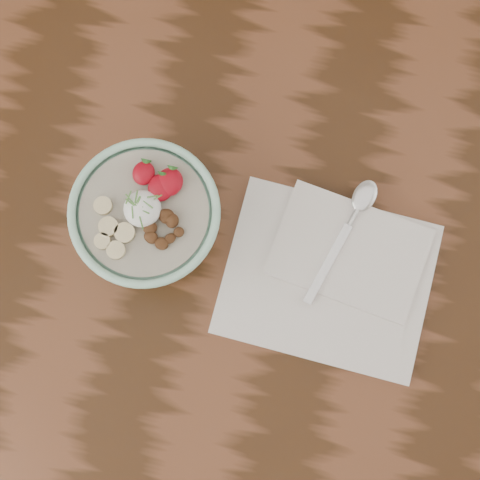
% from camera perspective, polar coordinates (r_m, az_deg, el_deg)
% --- Properties ---
extents(table, '(1.60, 0.90, 0.75)m').
position_cam_1_polar(table, '(0.99, 6.35, -1.73)').
color(table, '#361E0D').
rests_on(table, ground).
extents(breakfast_bowl, '(0.18, 0.18, 0.12)m').
position_cam_1_polar(breakfast_bowl, '(0.85, -7.82, 1.88)').
color(breakfast_bowl, '#A0D7BC').
rests_on(breakfast_bowl, table).
extents(napkin, '(0.28, 0.23, 0.02)m').
position_cam_1_polar(napkin, '(0.89, 7.85, -2.83)').
color(napkin, silver).
rests_on(napkin, table).
extents(spoon, '(0.07, 0.18, 0.01)m').
position_cam_1_polar(spoon, '(0.89, 9.82, 2.31)').
color(spoon, silver).
rests_on(spoon, napkin).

